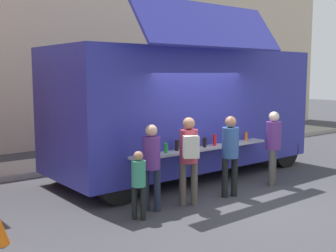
{
  "coord_description": "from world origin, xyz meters",
  "views": [
    {
      "loc": [
        -5.94,
        -5.53,
        2.49
      ],
      "look_at": [
        -0.18,
        2.02,
        1.3
      ],
      "focal_mm": 44.99,
      "sensor_mm": 36.0,
      "label": 1
    }
  ],
  "objects_px": {
    "child_near_queue": "(139,179)",
    "trash_bin": "(224,131)",
    "customer_front_ordering": "(230,149)",
    "customer_extra_browsing": "(273,141)",
    "customer_mid_with_backpack": "(189,152)",
    "customer_rear_waiting": "(151,160)",
    "food_truck_main": "(185,107)"
  },
  "relations": [
    {
      "from": "customer_front_ordering",
      "to": "customer_rear_waiting",
      "type": "height_order",
      "value": "customer_front_ordering"
    },
    {
      "from": "customer_front_ordering",
      "to": "child_near_queue",
      "type": "height_order",
      "value": "customer_front_ordering"
    },
    {
      "from": "food_truck_main",
      "to": "trash_bin",
      "type": "bearing_deg",
      "value": 30.75
    },
    {
      "from": "trash_bin",
      "to": "customer_rear_waiting",
      "type": "bearing_deg",
      "value": -145.2
    },
    {
      "from": "customer_front_ordering",
      "to": "customer_extra_browsing",
      "type": "bearing_deg",
      "value": -71.01
    },
    {
      "from": "customer_extra_browsing",
      "to": "child_near_queue",
      "type": "bearing_deg",
      "value": 62.78
    },
    {
      "from": "trash_bin",
      "to": "customer_extra_browsing",
      "type": "distance_m",
      "value": 5.19
    },
    {
      "from": "customer_rear_waiting",
      "to": "customer_extra_browsing",
      "type": "bearing_deg",
      "value": -42.97
    },
    {
      "from": "child_near_queue",
      "to": "customer_rear_waiting",
      "type": "bearing_deg",
      "value": -8.06
    },
    {
      "from": "customer_mid_with_backpack",
      "to": "child_near_queue",
      "type": "bearing_deg",
      "value": 123.96
    },
    {
      "from": "customer_rear_waiting",
      "to": "customer_extra_browsing",
      "type": "height_order",
      "value": "customer_extra_browsing"
    },
    {
      "from": "customer_front_ordering",
      "to": "customer_mid_with_backpack",
      "type": "height_order",
      "value": "customer_mid_with_backpack"
    },
    {
      "from": "customer_front_ordering",
      "to": "customer_extra_browsing",
      "type": "distance_m",
      "value": 1.42
    },
    {
      "from": "customer_rear_waiting",
      "to": "customer_extra_browsing",
      "type": "relative_size",
      "value": 0.96
    },
    {
      "from": "customer_rear_waiting",
      "to": "customer_mid_with_backpack",
      "type": "bearing_deg",
      "value": -53.95
    },
    {
      "from": "customer_mid_with_backpack",
      "to": "child_near_queue",
      "type": "height_order",
      "value": "customer_mid_with_backpack"
    },
    {
      "from": "food_truck_main",
      "to": "trash_bin",
      "type": "distance_m",
      "value": 4.51
    },
    {
      "from": "customer_extra_browsing",
      "to": "trash_bin",
      "type": "bearing_deg",
      "value": -61.22
    },
    {
      "from": "child_near_queue",
      "to": "customer_front_ordering",
      "type": "bearing_deg",
      "value": -37.37
    },
    {
      "from": "customer_mid_with_backpack",
      "to": "customer_extra_browsing",
      "type": "distance_m",
      "value": 2.45
    },
    {
      "from": "food_truck_main",
      "to": "child_near_queue",
      "type": "bearing_deg",
      "value": -144.03
    },
    {
      "from": "customer_mid_with_backpack",
      "to": "child_near_queue",
      "type": "xyz_separation_m",
      "value": [
        -1.17,
        -0.07,
        -0.32
      ]
    },
    {
      "from": "customer_extra_browsing",
      "to": "child_near_queue",
      "type": "height_order",
      "value": "customer_extra_browsing"
    },
    {
      "from": "trash_bin",
      "to": "customer_mid_with_backpack",
      "type": "height_order",
      "value": "customer_mid_with_backpack"
    },
    {
      "from": "food_truck_main",
      "to": "customer_extra_browsing",
      "type": "xyz_separation_m",
      "value": [
        0.89,
        -2.02,
        -0.67
      ]
    },
    {
      "from": "customer_mid_with_backpack",
      "to": "customer_rear_waiting",
      "type": "relative_size",
      "value": 1.06
    },
    {
      "from": "child_near_queue",
      "to": "trash_bin",
      "type": "bearing_deg",
      "value": -3.24
    },
    {
      "from": "trash_bin",
      "to": "customer_rear_waiting",
      "type": "distance_m",
      "value": 7.3
    },
    {
      "from": "customer_front_ordering",
      "to": "child_near_queue",
      "type": "xyz_separation_m",
      "value": [
        -2.21,
        -0.01,
        -0.27
      ]
    },
    {
      "from": "customer_rear_waiting",
      "to": "customer_extra_browsing",
      "type": "distance_m",
      "value": 3.18
    },
    {
      "from": "customer_front_ordering",
      "to": "customer_extra_browsing",
      "type": "xyz_separation_m",
      "value": [
        1.42,
        0.06,
        0.01
      ]
    },
    {
      "from": "trash_bin",
      "to": "customer_extra_browsing",
      "type": "bearing_deg",
      "value": -122.88
    }
  ]
}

